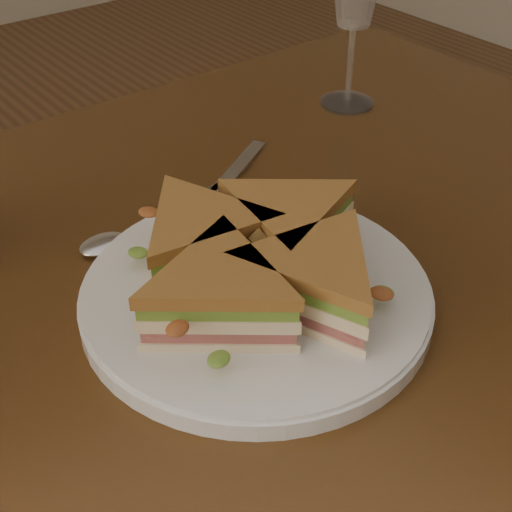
# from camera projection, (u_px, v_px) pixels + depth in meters

# --- Properties ---
(table) EXTENTS (1.20, 0.80, 0.75)m
(table) POSITION_uv_depth(u_px,v_px,m) (212.00, 362.00, 0.70)
(table) COLOR #321C0B
(table) RESTS_ON ground
(plate) EXTENTS (0.30, 0.30, 0.02)m
(plate) POSITION_uv_depth(u_px,v_px,m) (256.00, 295.00, 0.61)
(plate) COLOR white
(plate) RESTS_ON table
(sandwich_wedges) EXTENTS (0.29, 0.29, 0.06)m
(sandwich_wedges) POSITION_uv_depth(u_px,v_px,m) (256.00, 261.00, 0.59)
(sandwich_wedges) COLOR #FFE7BC
(sandwich_wedges) RESTS_ON plate
(crisps_mound) EXTENTS (0.09, 0.09, 0.05)m
(crisps_mound) POSITION_uv_depth(u_px,v_px,m) (256.00, 265.00, 0.59)
(crisps_mound) COLOR #B85D17
(crisps_mound) RESTS_ON plate
(spoon) EXTENTS (0.18, 0.04, 0.01)m
(spoon) POSITION_uv_depth(u_px,v_px,m) (123.00, 235.00, 0.69)
(spoon) COLOR silver
(spoon) RESTS_ON table
(knife) EXTENTS (0.19, 0.12, 0.00)m
(knife) POSITION_uv_depth(u_px,v_px,m) (219.00, 190.00, 0.76)
(knife) COLOR silver
(knife) RESTS_ON table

